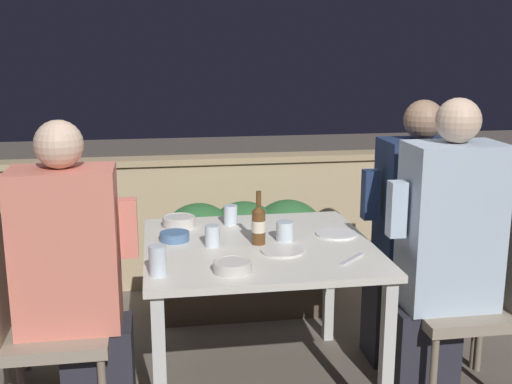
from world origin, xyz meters
name	(u,v)px	position (x,y,z in m)	size (l,w,h in m)	color
parapet_wall	(225,219)	(0.00, 1.37, 0.44)	(9.00, 0.18, 0.86)	tan
dining_table	(259,261)	(0.00, 0.00, 0.63)	(1.01, 0.97, 0.71)	silver
planter_hedge	(244,251)	(0.06, 0.89, 0.37)	(0.96, 0.47, 0.67)	brown
chair_left_near	(25,306)	(-0.98, -0.15, 0.54)	(0.46, 0.46, 0.93)	gray
person_coral_top	(76,278)	(-0.78, -0.15, 0.65)	(0.49, 0.26, 1.29)	#282833
chair_left_far	(31,280)	(-1.01, 0.15, 0.54)	(0.46, 0.46, 0.93)	gray
chair_right_near	(484,281)	(0.99, -0.19, 0.54)	(0.46, 0.46, 0.93)	gray
person_blue_shirt	(443,253)	(0.78, -0.19, 0.68)	(0.49, 0.26, 1.36)	#282833
chair_right_far	(449,254)	(1.00, 0.19, 0.54)	(0.46, 0.46, 0.93)	gray
person_navy_jumper	(411,233)	(0.79, 0.19, 0.66)	(0.47, 0.26, 1.32)	#282833
beer_bottle	(258,224)	(0.00, 0.00, 0.80)	(0.06, 0.06, 0.24)	brown
plate_0	(336,234)	(0.38, 0.08, 0.71)	(0.19, 0.19, 0.01)	white
plate_1	(282,251)	(0.08, -0.13, 0.71)	(0.18, 0.18, 0.01)	silver
bowl_0	(179,221)	(-0.34, 0.33, 0.73)	(0.16, 0.16, 0.05)	beige
bowl_1	(232,266)	(-0.16, -0.33, 0.73)	(0.15, 0.15, 0.04)	beige
bowl_2	(175,236)	(-0.37, 0.11, 0.73)	(0.13, 0.13, 0.04)	#4C709E
glass_cup_0	(231,215)	(-0.09, 0.32, 0.75)	(0.07, 0.07, 0.10)	silver
glass_cup_1	(285,231)	(0.12, 0.03, 0.75)	(0.08, 0.08, 0.09)	silver
glass_cup_2	(212,236)	(-0.21, 0.00, 0.75)	(0.07, 0.07, 0.09)	silver
glass_cup_3	(158,261)	(-0.45, -0.33, 0.77)	(0.07, 0.07, 0.12)	silver
fork_0	(352,259)	(0.34, -0.27, 0.71)	(0.14, 0.13, 0.01)	silver
potted_plant	(49,253)	(-1.06, 0.93, 0.41)	(0.28, 0.28, 0.67)	#B2A899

